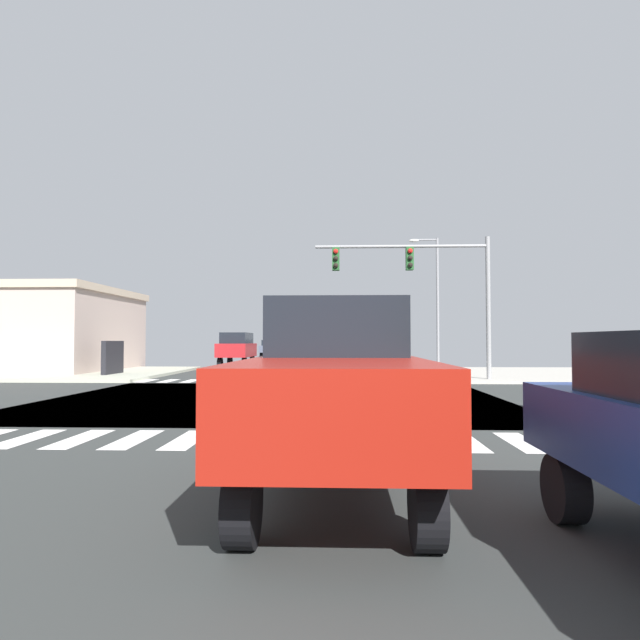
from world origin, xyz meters
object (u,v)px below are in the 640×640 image
Objects in this scene: sedan_middle_3 at (293,349)px; suv_crossing_1 at (237,347)px; traffic_signal_mast at (419,274)px; sedan_trailing_2 at (271,348)px; pickup_nearside_1 at (337,383)px; street_lamp at (433,291)px.

suv_crossing_1 is at bearing 70.51° from sedan_middle_3.
traffic_signal_mast is 1.78× the size of sedan_trailing_2.
pickup_nearside_1 is 38.66m from sedan_middle_3.
pickup_nearside_1 is 30.78m from suv_crossing_1.
traffic_signal_mast reaches higher than suv_crossing_1.
sedan_middle_3 is at bearing 109.63° from traffic_signal_mast.
traffic_signal_mast is at bearing 109.27° from sedan_trailing_2.
traffic_signal_mast is at bearing 109.63° from sedan_middle_3.
sedan_middle_3 is (3.00, -9.00, 0.00)m from sedan_trailing_2.
suv_crossing_1 is at bearing 90.00° from sedan_trailing_2.
street_lamp is 1.57× the size of pickup_nearside_1.
pickup_nearside_1 is 1.11× the size of suv_crossing_1.
street_lamp is 1.86× the size of sedan_trailing_2.
pickup_nearside_1 is at bearing -101.74° from street_lamp.
suv_crossing_1 is at bearing 164.82° from street_lamp.
traffic_signal_mast reaches higher than pickup_nearside_1.
traffic_signal_mast reaches higher than sedan_middle_3.
traffic_signal_mast is 1.78× the size of sedan_middle_3.
street_lamp is 27.37m from pickup_nearside_1.
pickup_nearside_1 is 47.97m from sedan_trailing_2.
suv_crossing_1 reaches higher than sedan_trailing_2.
suv_crossing_1 is at bearing 130.17° from traffic_signal_mast.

